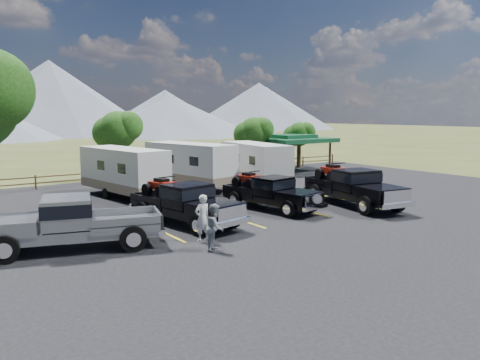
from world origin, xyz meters
TOP-DOWN VIEW (x-y plane):
  - ground at (0.00, 0.00)m, footprint 320.00×320.00m
  - asphalt_lot at (0.00, 3.00)m, footprint 44.00×34.00m
  - stall_lines at (0.00, 4.00)m, footprint 12.12×5.50m
  - tree_ne_a at (8.97, 17.01)m, footprint 3.11×2.92m
  - tree_ne_b at (14.98, 18.01)m, footprint 2.77×2.59m
  - tree_north at (-2.03, 19.02)m, footprint 3.46×3.24m
  - rail_fence at (2.00, 18.50)m, footprint 36.12×0.12m
  - pavilion at (13.00, 17.00)m, footprint 6.20×6.20m
  - rig_left at (-4.54, 4.07)m, footprint 3.14×6.52m
  - rig_center at (0.74, 4.41)m, footprint 2.82×6.04m
  - rig_right at (5.08, 2.60)m, footprint 3.21×6.99m
  - trailer_left at (-4.26, 12.23)m, footprint 3.27×8.59m
  - trailer_center at (0.68, 13.01)m, footprint 3.61×8.82m
  - trailer_right at (5.01, 11.45)m, footprint 3.35×8.60m
  - pickup_silver at (-9.87, 2.83)m, footprint 6.96×3.86m
  - person_a at (-5.32, 1.08)m, footprint 0.72×0.50m
  - person_b at (-5.59, -0.28)m, footprint 1.06×1.07m

SIDE VIEW (x-z plane):
  - ground at x=0.00m, z-range 0.00..0.00m
  - asphalt_lot at x=0.00m, z-range 0.00..0.04m
  - stall_lines at x=0.00m, z-range 0.04..0.05m
  - rail_fence at x=2.00m, z-range 0.11..1.11m
  - person_b at x=-5.59m, z-range 0.04..1.79m
  - rig_center at x=0.74m, z-range 0.00..1.94m
  - person_a at x=-5.32m, z-range 0.04..1.91m
  - rig_left at x=-4.54m, z-range 0.00..2.09m
  - pickup_silver at x=-9.87m, z-range 0.08..2.07m
  - rig_right at x=5.08m, z-range 0.00..2.25m
  - trailer_left at x=-4.26m, z-range 0.11..3.08m
  - trailer_right at x=5.01m, z-range 0.11..3.08m
  - trailer_center at x=0.68m, z-range 0.11..3.16m
  - pavilion at x=13.00m, z-range 1.18..4.40m
  - tree_ne_b at x=14.98m, z-range 0.99..5.26m
  - tree_ne_a at x=8.97m, z-range 1.10..5.86m
  - tree_north at x=-2.03m, z-range 1.21..6.46m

